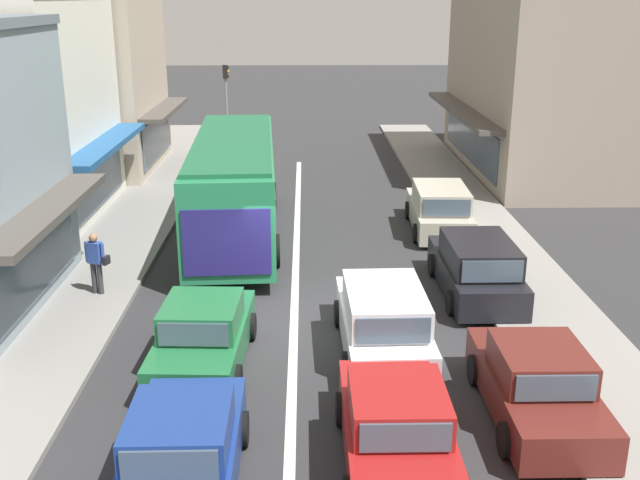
% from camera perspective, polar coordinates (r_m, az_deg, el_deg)
% --- Properties ---
extents(ground_plane, '(140.00, 140.00, 0.00)m').
position_cam_1_polar(ground_plane, '(18.50, -1.98, -5.91)').
color(ground_plane, '#2D2D30').
extents(lane_centre_line, '(0.20, 28.00, 0.01)m').
position_cam_1_polar(lane_centre_line, '(22.21, -1.85, -1.69)').
color(lane_centre_line, silver).
rests_on(lane_centre_line, ground).
extents(sidewalk_left, '(5.20, 44.00, 0.14)m').
position_cam_1_polar(sidewalk_left, '(25.10, -17.52, -0.03)').
color(sidewalk_left, gray).
rests_on(sidewalk_left, ground).
extents(kerb_right, '(2.80, 44.00, 0.12)m').
position_cam_1_polar(kerb_right, '(24.79, 12.68, 0.14)').
color(kerb_right, gray).
rests_on(kerb_right, ground).
extents(shopfront_far_end, '(8.60, 7.50, 8.37)m').
position_cam_1_polar(shopfront_far_end, '(35.33, -18.80, 11.75)').
color(shopfront_far_end, '#B2A38E').
rests_on(shopfront_far_end, ground).
extents(building_right_far, '(8.68, 12.70, 8.10)m').
position_cam_1_polar(building_right_far, '(35.04, 17.85, 11.58)').
color(building_right_far, gray).
rests_on(building_right_far, ground).
extents(city_bus, '(3.14, 10.97, 3.23)m').
position_cam_1_polar(city_bus, '(24.25, -6.56, 4.54)').
color(city_bus, '#237A4C').
rests_on(city_bus, ground).
extents(sedan_behind_bus_mid, '(2.05, 4.28, 1.47)m').
position_cam_1_polar(sedan_behind_bus_mid, '(16.16, -8.87, -7.25)').
color(sedan_behind_bus_mid, '#1E6638').
rests_on(sedan_behind_bus_mid, ground).
extents(sedan_queue_gap_filler, '(1.91, 4.21, 1.47)m').
position_cam_1_polar(sedan_queue_gap_filler, '(12.87, 5.85, -14.23)').
color(sedan_queue_gap_filler, maroon).
rests_on(sedan_queue_gap_filler, ground).
extents(wagon_behind_bus_near, '(2.02, 4.54, 1.58)m').
position_cam_1_polar(wagon_behind_bus_near, '(16.53, 4.82, -6.17)').
color(wagon_behind_bus_near, silver).
rests_on(wagon_behind_bus_near, ground).
extents(sedan_adjacent_lane_trail, '(1.92, 4.21, 1.47)m').
position_cam_1_polar(sedan_adjacent_lane_trail, '(12.41, -10.49, -15.82)').
color(sedan_adjacent_lane_trail, navy).
rests_on(sedan_adjacent_lane_trail, ground).
extents(parked_sedan_kerb_front, '(1.92, 4.21, 1.47)m').
position_cam_1_polar(parked_sedan_kerb_front, '(14.66, 16.17, -10.60)').
color(parked_sedan_kerb_front, '#561E19').
rests_on(parked_sedan_kerb_front, ground).
extents(parked_wagon_kerb_second, '(1.96, 4.51, 1.58)m').
position_cam_1_polar(parked_wagon_kerb_second, '(19.98, 11.83, -2.12)').
color(parked_wagon_kerb_second, black).
rests_on(parked_wagon_kerb_second, ground).
extents(parked_wagon_kerb_third, '(2.06, 4.56, 1.58)m').
position_cam_1_polar(parked_wagon_kerb_third, '(25.24, 9.08, 2.30)').
color(parked_wagon_kerb_third, '#B7B29E').
rests_on(parked_wagon_kerb_third, ground).
extents(traffic_light_downstreet, '(0.33, 0.24, 4.20)m').
position_cam_1_polar(traffic_light_downstreet, '(39.27, -7.16, 11.15)').
color(traffic_light_downstreet, gray).
rests_on(traffic_light_downstreet, ground).
extents(pedestrian_with_handbag_near, '(0.66, 0.38, 1.63)m').
position_cam_1_polar(pedestrian_with_handbag_near, '(20.08, -16.71, -1.45)').
color(pedestrian_with_handbag_near, '#333338').
rests_on(pedestrian_with_handbag_near, sidewalk_left).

